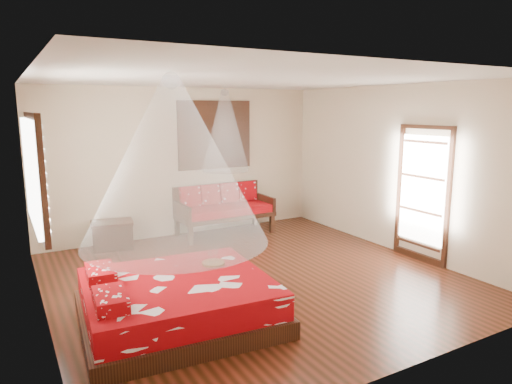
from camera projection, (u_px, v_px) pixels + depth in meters
room at (254, 182)px, 6.35m from camera, size 5.54×5.54×2.84m
bed at (177, 301)px, 5.19m from camera, size 2.25×2.06×0.64m
daybed at (223, 207)px, 8.86m from camera, size 1.83×0.81×0.95m
storage_chest at (112, 235)px, 7.95m from camera, size 0.77×0.62×0.48m
shutter_panel at (215, 135)px, 8.89m from camera, size 1.52×0.06×1.32m
window_left at (37, 172)px, 5.15m from camera, size 0.10×1.74×1.34m
glazed_door at (422, 195)px, 7.21m from camera, size 0.08×1.02×2.16m
wine_tray at (213, 259)px, 5.67m from camera, size 0.28×0.28×0.23m
mosquito_net_main at (174, 161)px, 4.91m from camera, size 2.04×2.04×1.80m
mosquito_net_daybed at (225, 131)px, 8.48m from camera, size 0.89×0.89×1.50m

